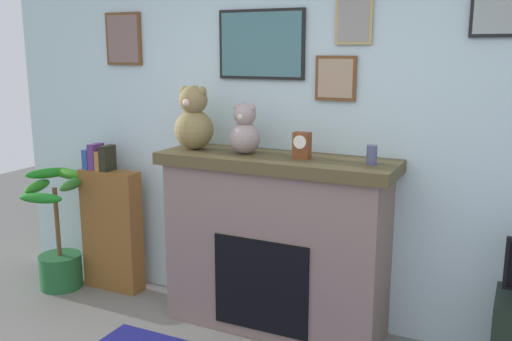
{
  "coord_description": "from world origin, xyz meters",
  "views": [
    {
      "loc": [
        1.3,
        -1.62,
        1.89
      ],
      "look_at": [
        -0.31,
        1.71,
        1.1
      ],
      "focal_mm": 39.63,
      "sensor_mm": 36.0,
      "label": 1
    }
  ],
  "objects_px": {
    "potted_plant": "(59,243)",
    "candle_jar": "(372,155)",
    "teddy_bear_brown": "(194,121)",
    "mantel_clock": "(302,145)",
    "fireplace": "(275,243)",
    "bookshelf": "(111,226)",
    "teddy_bear_grey": "(245,131)"
  },
  "relations": [
    {
      "from": "mantel_clock",
      "to": "teddy_bear_brown",
      "type": "height_order",
      "value": "teddy_bear_brown"
    },
    {
      "from": "bookshelf",
      "to": "teddy_bear_grey",
      "type": "xyz_separation_m",
      "value": [
        1.22,
        -0.05,
        0.84
      ]
    },
    {
      "from": "candle_jar",
      "to": "mantel_clock",
      "type": "height_order",
      "value": "mantel_clock"
    },
    {
      "from": "fireplace",
      "to": "candle_jar",
      "type": "bearing_deg",
      "value": -1.59
    },
    {
      "from": "fireplace",
      "to": "potted_plant",
      "type": "distance_m",
      "value": 1.86
    },
    {
      "from": "mantel_clock",
      "to": "teddy_bear_brown",
      "type": "bearing_deg",
      "value": 179.95
    },
    {
      "from": "fireplace",
      "to": "teddy_bear_brown",
      "type": "height_order",
      "value": "teddy_bear_brown"
    },
    {
      "from": "fireplace",
      "to": "teddy_bear_brown",
      "type": "relative_size",
      "value": 3.61
    },
    {
      "from": "candle_jar",
      "to": "teddy_bear_grey",
      "type": "height_order",
      "value": "teddy_bear_grey"
    },
    {
      "from": "candle_jar",
      "to": "teddy_bear_brown",
      "type": "height_order",
      "value": "teddy_bear_brown"
    },
    {
      "from": "mantel_clock",
      "to": "teddy_bear_grey",
      "type": "xyz_separation_m",
      "value": [
        -0.41,
        0.0,
        0.07
      ]
    },
    {
      "from": "mantel_clock",
      "to": "potted_plant",
      "type": "bearing_deg",
      "value": -176.55
    },
    {
      "from": "fireplace",
      "to": "teddy_bear_grey",
      "type": "xyz_separation_m",
      "value": [
        -0.22,
        -0.02,
        0.75
      ]
    },
    {
      "from": "mantel_clock",
      "to": "teddy_bear_grey",
      "type": "distance_m",
      "value": 0.41
    },
    {
      "from": "fireplace",
      "to": "mantel_clock",
      "type": "bearing_deg",
      "value": -5.83
    },
    {
      "from": "potted_plant",
      "to": "teddy_bear_brown",
      "type": "height_order",
      "value": "teddy_bear_brown"
    },
    {
      "from": "potted_plant",
      "to": "bookshelf",
      "type": "bearing_deg",
      "value": 24.14
    },
    {
      "from": "potted_plant",
      "to": "mantel_clock",
      "type": "height_order",
      "value": "mantel_clock"
    },
    {
      "from": "potted_plant",
      "to": "fireplace",
      "type": "bearing_deg",
      "value": 4.39
    },
    {
      "from": "potted_plant",
      "to": "candle_jar",
      "type": "distance_m",
      "value": 2.63
    },
    {
      "from": "bookshelf",
      "to": "fireplace",
      "type": "bearing_deg",
      "value": -1.46
    },
    {
      "from": "candle_jar",
      "to": "teddy_bear_grey",
      "type": "xyz_separation_m",
      "value": [
        -0.86,
        -0.0,
        0.09
      ]
    },
    {
      "from": "fireplace",
      "to": "bookshelf",
      "type": "bearing_deg",
      "value": 178.54
    },
    {
      "from": "bookshelf",
      "to": "potted_plant",
      "type": "relative_size",
      "value": 1.23
    },
    {
      "from": "candle_jar",
      "to": "teddy_bear_brown",
      "type": "distance_m",
      "value": 1.26
    },
    {
      "from": "fireplace",
      "to": "potted_plant",
      "type": "bearing_deg",
      "value": -175.61
    },
    {
      "from": "bookshelf",
      "to": "mantel_clock",
      "type": "distance_m",
      "value": 1.8
    },
    {
      "from": "bookshelf",
      "to": "candle_jar",
      "type": "height_order",
      "value": "candle_jar"
    },
    {
      "from": "fireplace",
      "to": "teddy_bear_grey",
      "type": "distance_m",
      "value": 0.78
    },
    {
      "from": "fireplace",
      "to": "teddy_bear_brown",
      "type": "bearing_deg",
      "value": -178.3
    },
    {
      "from": "mantel_clock",
      "to": "bookshelf",
      "type": "bearing_deg",
      "value": 178.04
    },
    {
      "from": "potted_plant",
      "to": "teddy_bear_brown",
      "type": "bearing_deg",
      "value": 5.74
    }
  ]
}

